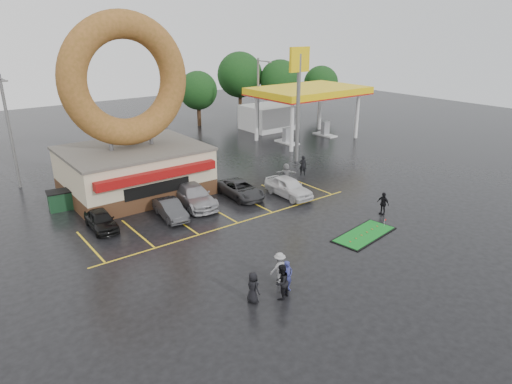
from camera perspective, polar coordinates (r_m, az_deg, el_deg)
ground at (r=28.07m, az=1.74°, el=-6.15°), size 120.00×120.00×0.00m
donut_shop at (r=35.83m, az=-15.31°, el=6.60°), size 10.20×8.70×13.50m
gas_station at (r=54.78m, az=4.33°, el=10.95°), size 12.30×13.65×5.90m
shell_sign at (r=43.05m, az=5.36°, el=13.35°), size 2.20×0.36×10.60m
streetlight_left at (r=40.58m, az=-28.43°, el=6.88°), size 0.40×2.21×9.00m
streetlight_mid at (r=45.69m, az=-11.09°, el=10.17°), size 0.40×2.21×9.00m
streetlight_right at (r=52.83m, az=0.32°, el=11.85°), size 0.40×2.21×9.00m
tree_far_a at (r=65.26m, az=3.03°, el=13.78°), size 5.60×5.60×8.00m
tree_far_b at (r=67.92m, az=8.11°, el=13.31°), size 4.90×4.90×7.00m
tree_far_c at (r=65.89m, az=-2.03°, el=14.43°), size 6.30×6.30×9.00m
tree_far_d at (r=60.07m, az=-7.26°, el=12.47°), size 4.90×4.90×7.00m
car_black at (r=31.07m, az=-18.81°, el=-3.33°), size 1.63×3.71×1.24m
car_dgrey at (r=31.63m, az=-10.66°, el=-2.13°), size 1.71×3.90×1.25m
car_silver at (r=33.52m, az=-7.82°, el=-0.42°), size 2.68×5.41×1.51m
car_grey at (r=34.84m, az=-1.95°, el=0.36°), size 2.27×4.64×1.27m
car_white at (r=35.07m, az=4.08°, el=0.65°), size 1.87×4.44×1.50m
person_blue at (r=22.84m, az=3.95°, el=-10.47°), size 0.63×0.44×1.65m
person_blackjkt at (r=22.23m, az=3.18°, el=-11.15°), size 1.06×0.95×1.80m
person_hoodie at (r=23.59m, az=2.97°, el=-9.40°), size 1.12×0.72×1.63m
person_bystander at (r=22.00m, az=-0.38°, el=-11.84°), size 0.55×0.80×1.57m
person_cameraman at (r=32.82m, az=15.58°, el=-1.37°), size 0.42×0.95×1.61m
person_walker_near at (r=37.56m, az=3.77°, el=2.26°), size 1.66×1.46×1.82m
person_walker_far at (r=40.12m, az=5.88°, el=3.32°), size 0.76×0.73×1.75m
dumpster at (r=35.41m, az=-23.09°, el=-0.96°), size 1.94×1.41×1.30m
putting_green at (r=29.62m, az=13.37°, el=-5.18°), size 4.86×2.65×0.58m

